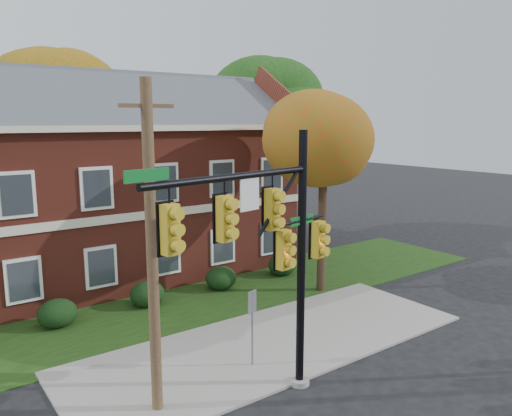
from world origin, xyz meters
TOP-DOWN VIEW (x-y plane):
  - ground at (0.00, 0.00)m, footprint 120.00×120.00m
  - sidewalk at (0.00, 1.00)m, footprint 14.00×5.00m
  - grass_strip at (0.00, 6.00)m, footprint 30.00×6.00m
  - apartment_building at (-2.00, 11.95)m, footprint 18.80×8.80m
  - hedge_left at (-5.50, 6.70)m, footprint 1.40×1.26m
  - hedge_center at (-2.00, 6.70)m, footprint 1.40×1.26m
  - hedge_right at (1.50, 6.70)m, footprint 1.40×1.26m
  - hedge_far_right at (5.00, 6.70)m, footprint 1.40×1.26m
  - tree_near_right at (5.22, 3.87)m, footprint 4.50×4.25m
  - tree_right_rear at (9.31, 12.81)m, footprint 6.30×5.95m
  - tree_far_rear at (-0.66, 19.79)m, footprint 6.84×6.46m
  - traffic_signal at (-2.27, -1.76)m, footprint 6.35×1.46m
  - utility_pole at (-4.84, -0.34)m, footprint 1.31×0.30m
  - sign_post at (-1.50, 0.11)m, footprint 0.35×0.14m

SIDE VIEW (x-z plane):
  - ground at x=0.00m, z-range 0.00..0.00m
  - grass_strip at x=0.00m, z-range 0.00..0.04m
  - sidewalk at x=0.00m, z-range 0.00..0.08m
  - hedge_left at x=-5.50m, z-range 0.00..1.05m
  - hedge_center at x=-2.00m, z-range 0.00..1.05m
  - hedge_right at x=1.50m, z-range 0.00..1.05m
  - hedge_far_right at x=5.00m, z-range 0.00..1.05m
  - sign_post at x=-1.50m, z-range 0.43..2.87m
  - utility_pole at x=-4.84m, z-range 0.06..8.48m
  - traffic_signal at x=-2.27m, z-range 0.87..8.06m
  - apartment_building at x=-2.00m, z-range 0.12..9.86m
  - tree_near_right at x=5.22m, z-range 2.38..10.96m
  - tree_right_rear at x=9.31m, z-range 2.81..13.43m
  - tree_far_rear at x=-0.66m, z-range 3.08..14.60m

